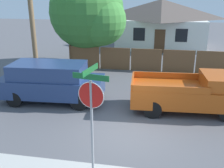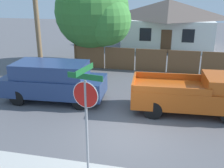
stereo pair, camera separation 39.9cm
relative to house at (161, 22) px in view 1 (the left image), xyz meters
The scene contains 7 objects.
ground_plane 17.30m from the house, 93.50° to the right, with size 80.00×80.00×0.00m, color #56565B.
wooden_fence 8.82m from the house, 88.62° to the right, with size 12.71×0.12×1.60m.
house is the anchor object (origin of this frame).
oak_tree 9.29m from the house, 121.77° to the right, with size 5.41×5.15×6.31m.
red_suv 15.54m from the house, 109.04° to the right, with size 4.98×2.24×1.89m.
orange_pickup 14.77m from the house, 84.27° to the right, with size 5.03×2.30×1.73m.
stop_sign 19.81m from the house, 95.05° to the right, with size 0.98×0.88×3.29m.
Camera 1 is at (0.91, -8.63, 5.04)m, focal length 42.00 mm.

